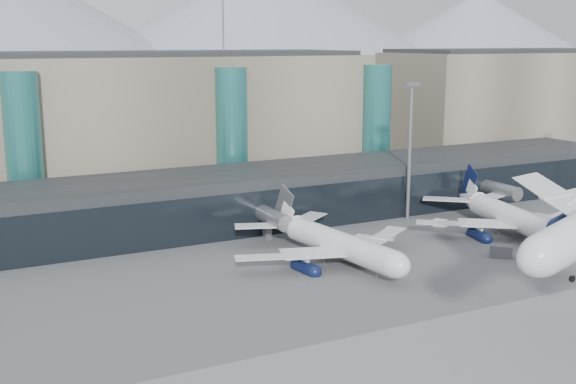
% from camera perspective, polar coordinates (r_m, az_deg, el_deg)
% --- Properties ---
extents(ground, '(900.00, 900.00, 0.00)m').
position_cam_1_polar(ground, '(85.66, 12.29, -11.18)').
color(ground, '#515154').
rests_on(ground, ground).
extents(concourse, '(170.00, 27.00, 10.00)m').
position_cam_1_polar(concourse, '(131.65, -3.67, -0.51)').
color(concourse, black).
rests_on(concourse, ground).
extents(terminal_main, '(130.00, 30.00, 31.00)m').
position_cam_1_polar(terminal_main, '(153.59, -17.24, 4.72)').
color(terminal_main, gray).
rests_on(terminal_main, ground).
extents(terminal_east, '(70.00, 30.00, 31.00)m').
position_cam_1_polar(terminal_east, '(210.30, 17.11, 6.52)').
color(terminal_east, gray).
rests_on(terminal_east, ground).
extents(teal_towers, '(116.40, 19.40, 46.00)m').
position_cam_1_polar(teal_towers, '(140.40, -12.02, 3.78)').
color(teal_towers, '#28726E').
rests_on(teal_towers, ground).
extents(mountain_ridge, '(910.00, 400.00, 110.00)m').
position_cam_1_polar(mountain_ridge, '(445.58, -18.94, 12.87)').
color(mountain_ridge, gray).
rests_on(mountain_ridge, ground).
extents(lightmast_mid, '(3.00, 1.20, 25.60)m').
position_cam_1_polar(lightmast_mid, '(136.55, 9.60, 3.82)').
color(lightmast_mid, slate).
rests_on(lightmast_mid, ground).
extents(jet_parked_mid, '(33.98, 33.89, 11.02)m').
position_cam_1_polar(jet_parked_mid, '(111.24, 3.10, -3.25)').
color(jet_parked_mid, silver).
rests_on(jet_parked_mid, ground).
extents(jet_parked_right, '(34.50, 35.19, 11.34)m').
position_cam_1_polar(jet_parked_right, '(132.54, 16.68, -1.21)').
color(jet_parked_right, silver).
rests_on(jet_parked_right, ground).
extents(veh_c, '(3.73, 3.69, 1.91)m').
position_cam_1_polar(veh_c, '(117.65, 16.48, -4.51)').
color(veh_c, '#47474B').
rests_on(veh_c, ground).
extents(veh_d, '(3.35, 3.29, 1.75)m').
position_cam_1_polar(veh_d, '(124.64, 8.06, -3.25)').
color(veh_d, silver).
rests_on(veh_d, ground).
extents(veh_g, '(2.33, 2.63, 1.32)m').
position_cam_1_polar(veh_g, '(134.10, 11.93, -2.41)').
color(veh_g, silver).
rests_on(veh_g, ground).
extents(veh_h, '(3.73, 2.47, 1.90)m').
position_cam_1_polar(veh_h, '(109.58, 6.75, -5.30)').
color(veh_h, orange).
rests_on(veh_h, ground).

